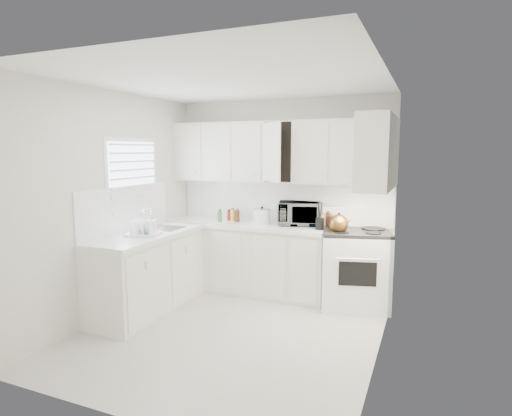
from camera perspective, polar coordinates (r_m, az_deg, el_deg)
The scene contains 33 objects.
floor at distance 4.67m, azimuth -3.45°, elevation -16.49°, with size 3.20×3.20×0.00m, color beige.
ceiling at distance 4.31m, azimuth -3.75°, elevation 16.84°, with size 3.20×3.20×0.00m, color white.
wall_back at distance 5.77m, azimuth 3.45°, elevation 1.62°, with size 3.00×3.00×0.00m, color silver.
wall_front at distance 2.98m, azimuth -17.38°, elevation -4.62°, with size 3.00×3.00×0.00m, color silver.
wall_left at distance 5.14m, azimuth -18.76°, elevation 0.45°, with size 3.20×3.20×0.00m, color silver.
wall_right at distance 3.89m, azimuth 16.66°, elevation -1.73°, with size 3.20×3.20×0.00m, color silver.
window_blinds at distance 5.37m, azimuth -16.25°, elevation 3.53°, with size 0.06×0.96×1.06m, color white, non-canonical shape.
lower_cabinets_back at distance 5.79m, azimuth -1.28°, elevation -6.91°, with size 2.22×0.60×0.90m, color silver, non-canonical shape.
lower_cabinets_left at distance 5.28m, azimuth -14.43°, elevation -8.63°, with size 0.60×1.60×0.90m, color silver, non-canonical shape.
countertop_back at distance 5.68m, azimuth -1.34°, elevation -2.29°, with size 2.24×0.64×0.05m, color white.
countertop_left at distance 5.16m, azimuth -14.52°, elevation -3.58°, with size 0.64×1.62×0.05m, color white.
backsplash_back at distance 5.77m, azimuth 3.41°, elevation 0.87°, with size 2.98×0.02×0.55m, color white.
backsplash_left at distance 5.30m, azimuth -17.22°, elevation -0.10°, with size 0.02×1.60×0.55m, color white.
upper_cabinets_back at distance 5.60m, azimuth 2.91°, elevation 3.48°, with size 3.00×0.33×0.80m, color silver, non-canonical shape.
upper_cabinets_right at distance 4.69m, azimuth 15.83°, elevation 2.35°, with size 0.33×0.90×0.80m, color silver, non-canonical shape.
sink at distance 5.41m, azimuth -12.34°, elevation -1.42°, with size 0.42×0.38×0.30m, color gray, non-canonical shape.
stove at distance 5.33m, azimuth 13.29°, elevation -6.63°, with size 0.80×0.65×1.23m, color white, non-canonical shape.
tea_kettle at distance 5.11m, azimuth 11.16°, elevation -1.93°, with size 0.28×0.24×0.26m, color brown, non-canonical shape.
frying_pan at distance 5.38m, azimuth 15.58°, elevation -2.70°, with size 0.28×0.48×0.04m, color black, non-canonical shape.
microwave at distance 5.53m, azimuth 5.97°, elevation -0.39°, with size 0.55×0.30×0.37m, color gray.
rice_cooker at distance 5.61m, azimuth 0.84°, elevation -0.96°, with size 0.23×0.23×0.23m, color white, non-canonical shape.
paper_towel at distance 5.66m, azimuth 2.78°, elevation -0.69°, with size 0.12×0.12×0.27m, color white.
utensil_crock at distance 5.24m, azimuth 8.67°, elevation -1.02°, with size 0.12×0.12×0.35m, color black, non-canonical shape.
dish_rack at distance 5.01m, azimuth -15.12°, elevation -2.46°, with size 0.37×0.28×0.20m, color white, non-canonical shape.
spice_left_0 at distance 5.98m, azimuth -4.86°, elevation -0.93°, with size 0.06×0.06×0.13m, color #955F28.
spice_left_1 at distance 5.87m, azimuth -4.62°, elevation -1.10°, with size 0.06×0.06×0.13m, color #2B8236.
spice_left_2 at distance 5.91m, azimuth -3.57°, elevation -1.02°, with size 0.06×0.06×0.13m, color #BA1838.
spice_left_3 at distance 5.80m, azimuth -3.30°, elevation -1.19°, with size 0.06×0.06×0.13m, color yellow.
spice_left_4 at distance 5.85m, azimuth -2.25°, elevation -1.11°, with size 0.06×0.06×0.13m, color #5A2919.
sauce_right_0 at distance 5.51m, azimuth 8.65°, elevation -1.43°, with size 0.06×0.06×0.19m, color #BA1838.
sauce_right_1 at distance 5.44m, azimuth 9.06°, elevation -1.56°, with size 0.06×0.06×0.19m, color yellow.
sauce_right_2 at distance 5.48m, azimuth 9.77°, elevation -1.50°, with size 0.06×0.06×0.19m, color #5A2919.
sauce_right_3 at distance 5.41m, azimuth 10.19°, elevation -1.63°, with size 0.06×0.06×0.19m, color black.
Camera 1 is at (1.89, -3.82, 1.92)m, focal length 29.50 mm.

